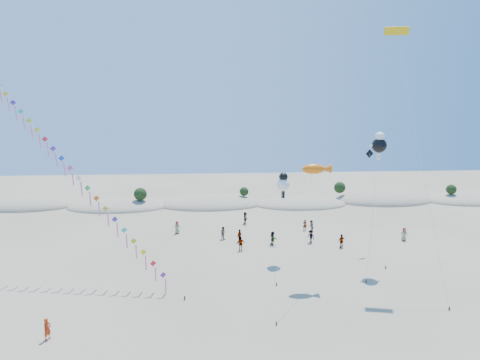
# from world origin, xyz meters

# --- Properties ---
(dune_ridge) EXTENTS (145.30, 11.49, 5.57)m
(dune_ridge) POSITION_xyz_m (1.06, 45.14, 0.11)
(dune_ridge) COLOR gray
(dune_ridge) RESTS_ON ground
(kite_train) EXTENTS (23.44, 13.59, 22.75)m
(kite_train) POSITION_xyz_m (-14.68, 16.27, 11.80)
(kite_train) COLOR #3F2D1E
(kite_train) RESTS_ON ground
(fish_kite) EXTENTS (6.71, 9.51, 11.65)m
(fish_kite) POSITION_xyz_m (10.37, 13.21, 11.12)
(fish_kite) COLOR #3F2D1E
(fish_kite) RESTS_ON ground
(cartoon_kite_low) EXTENTS (2.64, 8.22, 9.93)m
(cartoon_kite_low) POSITION_xyz_m (8.15, 18.78, 8.72)
(cartoon_kite_low) COLOR #3F2D1E
(cartoon_kite_low) RESTS_ON ground
(cartoon_kite_high) EXTENTS (3.76, 5.97, 14.52)m
(cartoon_kite_high) POSITION_xyz_m (17.95, 16.53, 13.24)
(cartoon_kite_high) COLOR #3F2D1E
(cartoon_kite_high) RESTS_ON ground
(parafoil_kite) EXTENTS (3.03, 10.21, 24.85)m
(parafoil_kite) POSITION_xyz_m (18.46, 15.01, 23.93)
(parafoil_kite) COLOR #3F2D1E
(parafoil_kite) RESTS_ON ground
(dark_kite) EXTENTS (1.12, 7.62, 12.14)m
(dark_kite) POSITION_xyz_m (19.07, 20.24, 8.81)
(dark_kite) COLOR #3F2D1E
(dark_kite) RESTS_ON ground
(flyer_foreground) EXTENTS (0.62, 0.72, 1.68)m
(flyer_foreground) POSITION_xyz_m (-12.18, 3.54, 0.84)
(flyer_foreground) COLOR #B52C0E
(flyer_foreground) RESTS_ON ground
(beachgoers) EXTENTS (30.64, 12.41, 1.82)m
(beachgoers) POSITION_xyz_m (8.47, 25.87, 0.86)
(beachgoers) COLOR slate
(beachgoers) RESTS_ON ground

